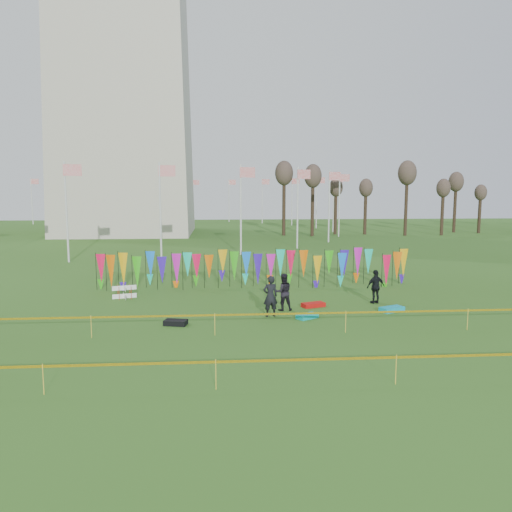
{
  "coord_description": "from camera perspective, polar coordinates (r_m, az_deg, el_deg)",
  "views": [
    {
      "loc": [
        -2.01,
        -20.61,
        5.64
      ],
      "look_at": [
        0.01,
        6.0,
        2.17
      ],
      "focal_mm": 35.0,
      "sensor_mm": 36.0,
      "label": 1
    }
  ],
  "objects": [
    {
      "name": "box_kite",
      "position": [
        27.35,
        -14.8,
        -3.99
      ],
      "size": [
        0.64,
        0.64,
        0.71
      ],
      "rotation": [
        0.0,
        0.0,
        0.3
      ],
      "color": "red",
      "rests_on": "ground"
    },
    {
      "name": "caution_tape_far",
      "position": [
        14.67,
        2.99,
        -11.97
      ],
      "size": [
        26.0,
        0.02,
        0.9
      ],
      "color": "#ECBE04",
      "rests_on": "ground"
    },
    {
      "name": "ground",
      "position": [
        21.47,
        1.21,
        -7.84
      ],
      "size": [
        160.0,
        160.0,
        0.0
      ],
      "primitive_type": "plane",
      "color": "#2D5417",
      "rests_on": "ground"
    },
    {
      "name": "kite_bag_red",
      "position": [
        24.78,
        6.56,
        -5.56
      ],
      "size": [
        1.24,
        0.87,
        0.21
      ],
      "primitive_type": "cube",
      "rotation": [
        0.0,
        0.0,
        0.35
      ],
      "color": "red",
      "rests_on": "ground"
    },
    {
      "name": "flagpole_ring",
      "position": [
        69.67,
        -14.32,
        5.83
      ],
      "size": [
        57.4,
        56.16,
        8.0
      ],
      "color": "silver",
      "rests_on": "ground"
    },
    {
      "name": "person_mid",
      "position": [
        23.79,
        3.13,
        -4.13
      ],
      "size": [
        0.92,
        0.63,
        1.78
      ],
      "primitive_type": "imported",
      "rotation": [
        0.0,
        0.0,
        3.25
      ],
      "color": "black",
      "rests_on": "ground"
    },
    {
      "name": "kite_bag_turquoise",
      "position": [
        22.57,
        5.87,
        -6.86
      ],
      "size": [
        1.08,
        0.94,
        0.2
      ],
      "primitive_type": "cube",
      "rotation": [
        0.0,
        0.0,
        0.58
      ],
      "color": "#0BABA7",
      "rests_on": "ground"
    },
    {
      "name": "banner_row",
      "position": [
        29.57,
        0.15,
        -1.14
      ],
      "size": [
        18.64,
        0.64,
        2.13
      ],
      "color": "black",
      "rests_on": "ground"
    },
    {
      "name": "kite_bag_teal",
      "position": [
        24.55,
        15.26,
        -5.88
      ],
      "size": [
        1.28,
        0.97,
        0.22
      ],
      "primitive_type": "cube",
      "rotation": [
        0.0,
        0.0,
        0.42
      ],
      "color": "#0DA3C1",
      "rests_on": "ground"
    },
    {
      "name": "caution_tape_near",
      "position": [
        19.85,
        0.98,
        -6.78
      ],
      "size": [
        26.0,
        0.02,
        0.9
      ],
      "color": "#ECBE04",
      "rests_on": "ground"
    },
    {
      "name": "person_right",
      "position": [
        25.95,
        13.53,
        -3.43
      ],
      "size": [
        1.13,
        0.83,
        1.72
      ],
      "primitive_type": "imported",
      "rotation": [
        0.0,
        0.0,
        3.42
      ],
      "color": "black",
      "rests_on": "ground"
    },
    {
      "name": "person_left",
      "position": [
        22.61,
        1.65,
        -4.61
      ],
      "size": [
        0.77,
        0.63,
        1.87
      ],
      "primitive_type": "imported",
      "rotation": [
        0.0,
        0.0,
        3.36
      ],
      "color": "black",
      "rests_on": "ground"
    },
    {
      "name": "kite_bag_black",
      "position": [
        21.64,
        -9.17,
        -7.51
      ],
      "size": [
        1.05,
        0.76,
        0.22
      ],
      "primitive_type": "cube",
      "rotation": [
        0.0,
        0.0,
        -0.25
      ],
      "color": "black",
      "rests_on": "ground"
    },
    {
      "name": "tree_line",
      "position": [
        73.02,
        23.62,
        7.21
      ],
      "size": [
        53.92,
        1.92,
        7.84
      ],
      "color": "#382A1C",
      "rests_on": "ground"
    }
  ]
}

